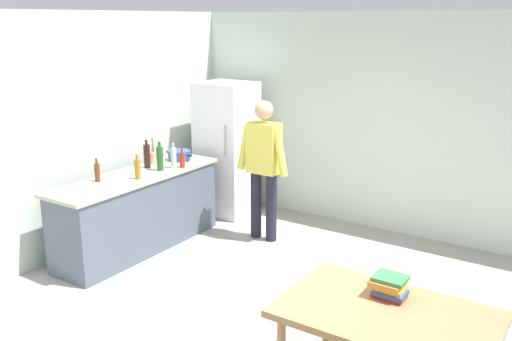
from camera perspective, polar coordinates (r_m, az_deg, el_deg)
ground_plane at (r=5.04m, az=-1.61°, el=-15.90°), size 14.00×14.00×0.00m
wall_back at (r=7.09m, az=12.42°, el=4.72°), size 6.40×0.12×2.70m
wall_left at (r=6.43m, az=-19.99°, el=3.07°), size 0.12×5.60×2.70m
kitchen_counter at (r=6.59m, az=-11.96°, el=-4.14°), size 0.64×2.20×0.90m
refrigerator at (r=7.56m, az=-3.01°, el=2.23°), size 0.70×0.67×1.80m
person at (r=6.58m, az=0.79°, el=0.95°), size 0.70×0.22×1.70m
dining_table at (r=3.91m, az=13.23°, el=-14.85°), size 1.40×0.90×0.75m
cooking_pot at (r=7.01m, az=-7.86°, el=1.56°), size 0.40×0.28×0.12m
utensil_jar at (r=6.90m, az=-10.59°, el=1.36°), size 0.11×0.11×0.32m
bottle_beer_brown at (r=6.25m, az=-15.97°, el=-0.16°), size 0.06×0.06×0.26m
bottle_oil_amber at (r=6.24m, az=-12.05°, el=0.17°), size 0.06×0.06×0.28m
bottle_wine_green at (r=6.54m, az=-9.82°, el=1.25°), size 0.08×0.08×0.34m
bottle_water_clear at (r=6.64m, az=-8.46°, el=1.33°), size 0.07×0.07×0.30m
bottle_wine_dark at (r=6.68m, az=-11.12°, el=1.48°), size 0.08×0.08×0.34m
bottle_sauce_red at (r=6.64m, az=-7.57°, el=1.11°), size 0.06×0.06×0.24m
book_stack at (r=4.02m, az=13.48°, el=-11.48°), size 0.25×0.21×0.15m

